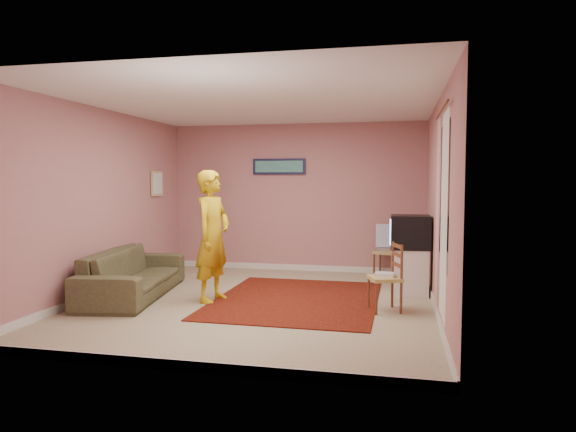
% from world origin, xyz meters
% --- Properties ---
extents(ground, '(5.00, 5.00, 0.00)m').
position_xyz_m(ground, '(0.00, 0.00, 0.00)').
color(ground, tan).
rests_on(ground, ground).
extents(wall_back, '(4.50, 0.02, 2.60)m').
position_xyz_m(wall_back, '(0.00, 2.50, 1.30)').
color(wall_back, '#AD7277').
rests_on(wall_back, ground).
extents(wall_front, '(4.50, 0.02, 2.60)m').
position_xyz_m(wall_front, '(0.00, -2.50, 1.30)').
color(wall_front, '#AD7277').
rests_on(wall_front, ground).
extents(wall_left, '(0.02, 5.00, 2.60)m').
position_xyz_m(wall_left, '(-2.25, 0.00, 1.30)').
color(wall_left, '#AD7277').
rests_on(wall_left, ground).
extents(wall_right, '(0.02, 5.00, 2.60)m').
position_xyz_m(wall_right, '(2.25, 0.00, 1.30)').
color(wall_right, '#AD7277').
rests_on(wall_right, ground).
extents(ceiling, '(4.50, 5.00, 0.02)m').
position_xyz_m(ceiling, '(0.00, 0.00, 2.60)').
color(ceiling, white).
rests_on(ceiling, wall_back).
extents(baseboard_back, '(4.50, 0.02, 0.10)m').
position_xyz_m(baseboard_back, '(0.00, 2.49, 0.05)').
color(baseboard_back, silver).
rests_on(baseboard_back, ground).
extents(baseboard_front, '(4.50, 0.02, 0.10)m').
position_xyz_m(baseboard_front, '(0.00, -2.49, 0.05)').
color(baseboard_front, silver).
rests_on(baseboard_front, ground).
extents(baseboard_left, '(0.02, 5.00, 0.10)m').
position_xyz_m(baseboard_left, '(-2.24, 0.00, 0.05)').
color(baseboard_left, silver).
rests_on(baseboard_left, ground).
extents(baseboard_right, '(0.02, 5.00, 0.10)m').
position_xyz_m(baseboard_right, '(2.24, 0.00, 0.05)').
color(baseboard_right, silver).
rests_on(baseboard_right, ground).
extents(window, '(0.01, 1.10, 1.50)m').
position_xyz_m(window, '(2.24, -0.90, 1.45)').
color(window, black).
rests_on(window, wall_right).
extents(curtain_sheer, '(0.01, 0.75, 2.10)m').
position_xyz_m(curtain_sheer, '(2.23, -1.05, 1.25)').
color(curtain_sheer, white).
rests_on(curtain_sheer, wall_right).
extents(curtain_floral, '(0.01, 0.35, 2.10)m').
position_xyz_m(curtain_floral, '(2.21, -0.35, 1.25)').
color(curtain_floral, beige).
rests_on(curtain_floral, wall_right).
extents(curtain_rod, '(0.02, 1.40, 0.02)m').
position_xyz_m(curtain_rod, '(2.20, -0.90, 2.32)').
color(curtain_rod, brown).
rests_on(curtain_rod, wall_right).
extents(picture_back, '(0.95, 0.04, 0.28)m').
position_xyz_m(picture_back, '(-0.30, 2.47, 1.85)').
color(picture_back, '#141639').
rests_on(picture_back, wall_back).
extents(picture_left, '(0.04, 0.38, 0.42)m').
position_xyz_m(picture_left, '(-2.22, 1.60, 1.55)').
color(picture_left, '#C4B686').
rests_on(picture_left, wall_left).
extents(area_rug, '(2.16, 2.69, 0.01)m').
position_xyz_m(area_rug, '(0.46, 0.26, 0.01)').
color(area_rug, black).
rests_on(area_rug, ground).
extents(tv_cabinet, '(0.51, 0.46, 0.65)m').
position_xyz_m(tv_cabinet, '(1.95, 0.93, 0.32)').
color(tv_cabinet, silver).
rests_on(tv_cabinet, ground).
extents(crt_tv, '(0.56, 0.50, 0.47)m').
position_xyz_m(crt_tv, '(1.94, 0.93, 0.88)').
color(crt_tv, black).
rests_on(crt_tv, tv_cabinet).
extents(chair_a, '(0.47, 0.46, 0.46)m').
position_xyz_m(chair_a, '(1.60, 2.20, 0.52)').
color(chair_a, tan).
rests_on(chair_a, ground).
extents(dvd_player, '(0.32, 0.24, 0.05)m').
position_xyz_m(dvd_player, '(1.60, 2.20, 0.46)').
color(dvd_player, '#A3A3A8').
rests_on(dvd_player, chair_a).
extents(blue_throw, '(0.37, 0.05, 0.38)m').
position_xyz_m(blue_throw, '(1.60, 2.20, 0.69)').
color(blue_throw, '#8DA4E8').
rests_on(blue_throw, chair_a).
extents(chair_b, '(0.47, 0.48, 0.46)m').
position_xyz_m(chair_b, '(1.63, -0.09, 0.51)').
color(chair_b, tan).
rests_on(chair_b, ground).
extents(game_console, '(0.25, 0.20, 0.05)m').
position_xyz_m(game_console, '(1.63, -0.09, 0.45)').
color(game_console, silver).
rests_on(game_console, chair_b).
extents(sofa, '(1.19, 2.31, 0.64)m').
position_xyz_m(sofa, '(-1.80, 0.00, 0.32)').
color(sofa, brown).
rests_on(sofa, ground).
extents(person, '(0.53, 0.70, 1.74)m').
position_xyz_m(person, '(-0.62, -0.03, 0.87)').
color(person, gold).
rests_on(person, ground).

